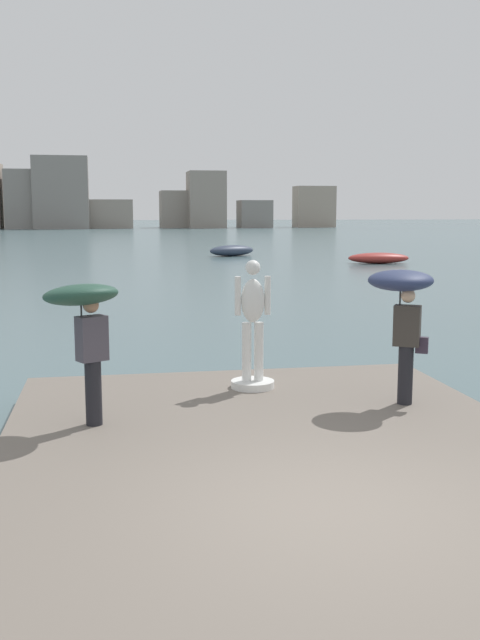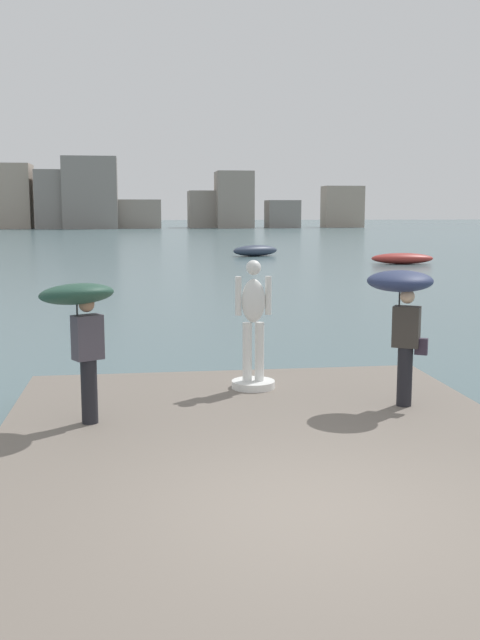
# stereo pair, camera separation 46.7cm
# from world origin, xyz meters

# --- Properties ---
(ground_plane) EXTENTS (400.00, 400.00, 0.00)m
(ground_plane) POSITION_xyz_m (0.00, 40.00, 0.00)
(ground_plane) COLOR #4C666B
(pier) EXTENTS (6.87, 9.20, 0.40)m
(pier) POSITION_xyz_m (0.00, 1.60, 0.20)
(pier) COLOR #70665B
(pier) RESTS_ON ground
(statue_white_figure) EXTENTS (0.70, 0.70, 2.08)m
(statue_white_figure) POSITION_xyz_m (0.24, 4.85, 1.28)
(statue_white_figure) COLOR white
(statue_white_figure) RESTS_ON pier
(onlooker_left) EXTENTS (1.34, 1.35, 1.97)m
(onlooker_left) POSITION_xyz_m (-2.34, 3.17, 1.93)
(onlooker_left) COLOR black
(onlooker_left) RESTS_ON pier
(onlooker_right) EXTENTS (1.31, 1.31, 2.00)m
(onlooker_right) POSITION_xyz_m (2.23, 3.54, 1.98)
(onlooker_right) COLOR black
(onlooker_right) RESTS_ON pier
(boat_far) EXTENTS (3.84, 2.69, 0.78)m
(boat_far) POSITION_xyz_m (6.62, 45.22, 0.39)
(boat_far) COLOR #2D384C
(boat_far) RESTS_ON ground
(boat_leftward) EXTENTS (3.93, 1.94, 0.66)m
(boat_leftward) POSITION_xyz_m (14.32, 36.37, 0.33)
(boat_leftward) COLOR #9E2D28
(boat_leftward) RESTS_ON ground
(distant_skyline) EXTENTS (75.42, 11.97, 12.49)m
(distant_skyline) POSITION_xyz_m (-1.41, 128.80, 4.65)
(distant_skyline) COLOR gray
(distant_skyline) RESTS_ON ground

